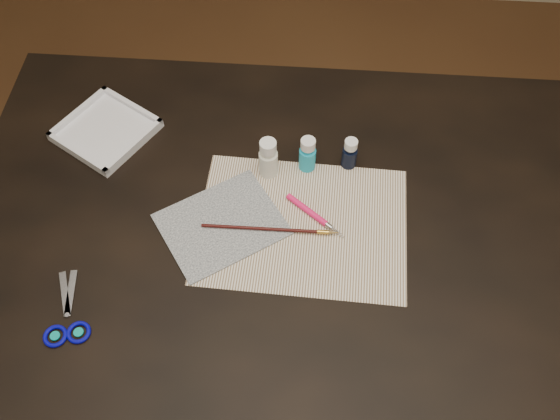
# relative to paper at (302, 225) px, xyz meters

# --- Properties ---
(ground) EXTENTS (3.50, 3.50, 0.02)m
(ground) POSITION_rel_paper_xyz_m (-0.04, -0.00, -0.76)
(ground) COLOR #422614
(ground) RESTS_ON ground
(table) EXTENTS (1.30, 0.90, 0.75)m
(table) POSITION_rel_paper_xyz_m (-0.04, -0.00, -0.38)
(table) COLOR black
(table) RESTS_ON ground
(paper) EXTENTS (0.42, 0.33, 0.00)m
(paper) POSITION_rel_paper_xyz_m (0.00, 0.00, 0.00)
(paper) COLOR white
(paper) RESTS_ON table
(canvas) EXTENTS (0.29, 0.28, 0.00)m
(canvas) POSITION_rel_paper_xyz_m (-0.16, -0.01, 0.00)
(canvas) COLOR black
(canvas) RESTS_ON paper
(paint_bottle_white) EXTENTS (0.05, 0.05, 0.10)m
(paint_bottle_white) POSITION_rel_paper_xyz_m (-0.08, 0.13, 0.05)
(paint_bottle_white) COLOR silver
(paint_bottle_white) RESTS_ON table
(paint_bottle_cyan) EXTENTS (0.04, 0.04, 0.09)m
(paint_bottle_cyan) POSITION_rel_paper_xyz_m (0.00, 0.15, 0.04)
(paint_bottle_cyan) COLOR #1AABD2
(paint_bottle_cyan) RESTS_ON table
(paint_bottle_navy) EXTENTS (0.03, 0.03, 0.08)m
(paint_bottle_navy) POSITION_rel_paper_xyz_m (0.09, 0.16, 0.04)
(paint_bottle_navy) COLOR black
(paint_bottle_navy) RESTS_ON table
(paintbrush) EXTENTS (0.27, 0.01, 0.01)m
(paintbrush) POSITION_rel_paper_xyz_m (-0.06, -0.02, 0.01)
(paintbrush) COLOR black
(paintbrush) RESTS_ON canvas
(craft_knife) EXTENTS (0.13, 0.10, 0.01)m
(craft_knife) POSITION_rel_paper_xyz_m (0.03, 0.02, 0.01)
(craft_knife) COLOR #F81863
(craft_knife) RESTS_ON paper
(scissors) EXTENTS (0.14, 0.19, 0.01)m
(scissors) POSITION_rel_paper_xyz_m (-0.42, -0.21, 0.00)
(scissors) COLOR silver
(scissors) RESTS_ON table
(palette_tray) EXTENTS (0.25, 0.25, 0.02)m
(palette_tray) POSITION_rel_paper_xyz_m (-0.44, 0.21, 0.01)
(palette_tray) COLOR white
(palette_tray) RESTS_ON table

